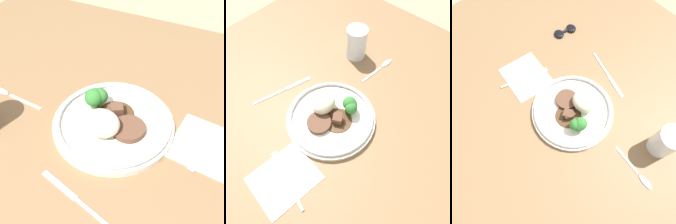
% 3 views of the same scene
% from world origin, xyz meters
% --- Properties ---
extents(ground_plane, '(8.00, 8.00, 0.00)m').
position_xyz_m(ground_plane, '(0.00, 0.00, 0.00)').
color(ground_plane, '#998466').
extents(dining_table, '(1.37, 1.15, 0.04)m').
position_xyz_m(dining_table, '(0.00, 0.00, 0.02)').
color(dining_table, brown).
rests_on(dining_table, ground).
extents(napkin, '(0.18, 0.16, 0.00)m').
position_xyz_m(napkin, '(-0.18, -0.09, 0.04)').
color(napkin, white).
rests_on(napkin, dining_table).
extents(plate, '(0.28, 0.28, 0.07)m').
position_xyz_m(plate, '(0.05, -0.06, 0.06)').
color(plate, silver).
rests_on(plate, dining_table).
extents(juice_glass, '(0.08, 0.08, 0.12)m').
position_xyz_m(juice_glass, '(0.32, 0.07, 0.09)').
color(juice_glass, yellow).
rests_on(juice_glass, dining_table).
extents(fork, '(0.06, 0.18, 0.00)m').
position_xyz_m(fork, '(-0.17, -0.08, 0.04)').
color(fork, silver).
rests_on(fork, napkin).
extents(knife, '(0.21, 0.07, 0.00)m').
position_xyz_m(knife, '(0.02, 0.14, 0.04)').
color(knife, silver).
rests_on(knife, dining_table).
extents(spoon, '(0.16, 0.03, 0.01)m').
position_xyz_m(spoon, '(0.34, -0.05, 0.04)').
color(spoon, silver).
rests_on(spoon, dining_table).
extents(sunglasses, '(0.06, 0.10, 0.01)m').
position_xyz_m(sunglasses, '(-0.24, 0.16, 0.05)').
color(sunglasses, black).
rests_on(sunglasses, dining_table).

